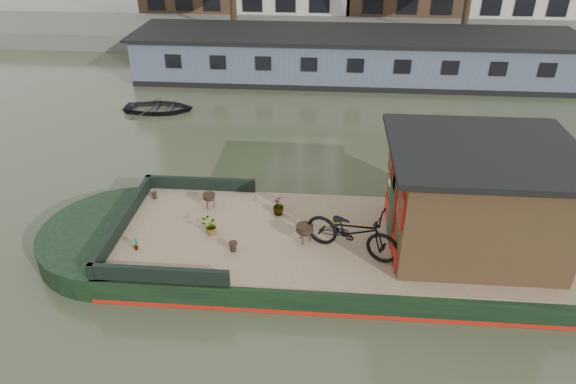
# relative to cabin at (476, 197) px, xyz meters

# --- Properties ---
(ground) EXTENTS (120.00, 120.00, 0.00)m
(ground) POSITION_rel_cabin_xyz_m (-2.19, 0.00, -1.88)
(ground) COLOR #2B3220
(ground) RESTS_ON ground
(houseboat_hull) EXTENTS (14.01, 4.02, 0.60)m
(houseboat_hull) POSITION_rel_cabin_xyz_m (-3.52, 0.00, -1.60)
(houseboat_hull) COLOR black
(houseboat_hull) RESTS_ON ground
(houseboat_deck) EXTENTS (11.80, 3.80, 0.05)m
(houseboat_deck) POSITION_rel_cabin_xyz_m (-2.19, 0.00, -1.25)
(houseboat_deck) COLOR #8F7858
(houseboat_deck) RESTS_ON houseboat_hull
(bow_bulwark) EXTENTS (3.00, 4.00, 0.35)m
(bow_bulwark) POSITION_rel_cabin_xyz_m (-7.25, 0.00, -1.05)
(bow_bulwark) COLOR black
(bow_bulwark) RESTS_ON houseboat_deck
(cabin) EXTENTS (4.00, 3.50, 2.42)m
(cabin) POSITION_rel_cabin_xyz_m (0.00, 0.00, 0.00)
(cabin) COLOR #342514
(cabin) RESTS_ON houseboat_deck
(bicycle) EXTENTS (2.30, 1.55, 1.14)m
(bicycle) POSITION_rel_cabin_xyz_m (-2.67, -0.58, -0.66)
(bicycle) COLOR black
(bicycle) RESTS_ON houseboat_deck
(potted_plant_b) EXTENTS (0.22, 0.22, 0.32)m
(potted_plant_b) POSITION_rel_cabin_xyz_m (-3.02, 0.12, -1.07)
(potted_plant_b) COLOR maroon
(potted_plant_b) RESTS_ON houseboat_deck
(potted_plant_c) EXTENTS (0.51, 0.49, 0.43)m
(potted_plant_c) POSITION_rel_cabin_xyz_m (-5.96, -0.16, -1.01)
(potted_plant_c) COLOR #B15033
(potted_plant_c) RESTS_ON houseboat_deck
(potted_plant_d) EXTENTS (0.33, 0.33, 0.51)m
(potted_plant_d) POSITION_rel_cabin_xyz_m (-4.45, 0.86, -0.97)
(potted_plant_d) COLOR brown
(potted_plant_d) RESTS_ON houseboat_deck
(potted_plant_e) EXTENTS (0.16, 0.19, 0.31)m
(potted_plant_e) POSITION_rel_cabin_xyz_m (-7.52, -0.90, -1.07)
(potted_plant_e) COLOR brown
(potted_plant_e) RESTS_ON houseboat_deck
(brazier_front) EXTENTS (0.50, 0.50, 0.45)m
(brazier_front) POSITION_rel_cabin_xyz_m (-3.73, -0.27, -1.00)
(brazier_front) COLOR black
(brazier_front) RESTS_ON houseboat_deck
(brazier_rear) EXTENTS (0.42, 0.42, 0.38)m
(brazier_rear) POSITION_rel_cabin_xyz_m (-6.24, 1.04, -1.04)
(brazier_rear) COLOR black
(brazier_rear) RESTS_ON houseboat_deck
(bollard_port) EXTENTS (0.15, 0.15, 0.17)m
(bollard_port) POSITION_rel_cabin_xyz_m (-7.79, 1.34, -1.14)
(bollard_port) COLOR black
(bollard_port) RESTS_ON houseboat_deck
(bollard_stbd) EXTENTS (0.20, 0.20, 0.23)m
(bollard_stbd) POSITION_rel_cabin_xyz_m (-5.32, -0.76, -1.11)
(bollard_stbd) COLOR black
(bollard_stbd) RESTS_ON houseboat_deck
(dinghy) EXTENTS (2.83, 2.08, 0.57)m
(dinghy) POSITION_rel_cabin_xyz_m (-10.07, 9.06, -1.59)
(dinghy) COLOR black
(dinghy) RESTS_ON ground
(far_houseboat) EXTENTS (20.40, 4.40, 2.11)m
(far_houseboat) POSITION_rel_cabin_xyz_m (-2.19, 14.00, -0.91)
(far_houseboat) COLOR #495262
(far_houseboat) RESTS_ON ground
(quay) EXTENTS (60.00, 6.00, 0.90)m
(quay) POSITION_rel_cabin_xyz_m (-2.19, 20.50, -1.43)
(quay) COLOR #47443F
(quay) RESTS_ON ground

